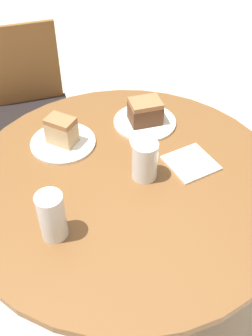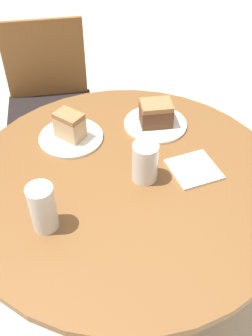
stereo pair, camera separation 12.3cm
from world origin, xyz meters
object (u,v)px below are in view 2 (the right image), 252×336
(glass_water, at_px, (145,164))
(cake_slice_near, at_px, (156,113))
(cake_slice_far, at_px, (70,125))
(plate_near, at_px, (155,124))
(chair, at_px, (50,106))
(glass_lemonade, at_px, (43,209))
(plate_far, at_px, (71,137))

(glass_water, bearing_deg, cake_slice_near, 61.64)
(cake_slice_near, distance_m, cake_slice_far, 0.31)
(plate_near, height_order, cake_slice_near, cake_slice_near)
(chair, relative_size, glass_lemonade, 5.70)
(plate_near, distance_m, glass_water, 0.29)
(plate_far, relative_size, glass_lemonade, 1.52)
(chair, height_order, plate_near, chair)
(plate_far, height_order, glass_water, glass_water)
(plate_far, xyz_separation_m, cake_slice_far, (-0.00, 0.00, 0.05))
(plate_far, bearing_deg, cake_slice_near, -3.55)
(chair, distance_m, cake_slice_near, 0.79)
(plate_near, distance_m, cake_slice_near, 0.05)
(cake_slice_near, bearing_deg, cake_slice_far, 176.45)
(cake_slice_far, relative_size, glass_water, 0.89)
(plate_near, bearing_deg, plate_far, 176.45)
(plate_near, relative_size, plate_far, 1.02)
(glass_water, bearing_deg, chair, 101.30)
(chair, bearing_deg, plate_near, -55.86)
(chair, xyz_separation_m, glass_lemonade, (-0.15, -0.99, 0.34))
(plate_near, bearing_deg, glass_lemonade, -143.55)
(chair, xyz_separation_m, plate_far, (-0.00, -0.63, 0.28))
(plate_near, relative_size, glass_water, 1.76)
(cake_slice_near, height_order, glass_water, glass_water)
(plate_far, distance_m, cake_slice_near, 0.32)
(cake_slice_near, bearing_deg, plate_near, -90.00)
(plate_near, bearing_deg, chair, 115.72)
(chair, distance_m, plate_far, 0.69)
(chair, relative_size, cake_slice_near, 6.74)
(plate_far, bearing_deg, glass_water, -55.99)
(chair, height_order, glass_lemonade, glass_lemonade)
(chair, bearing_deg, glass_lemonade, -90.25)
(plate_far, relative_size, glass_water, 1.73)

